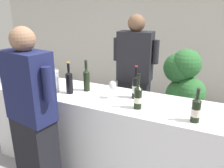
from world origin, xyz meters
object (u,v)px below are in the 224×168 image
Objects in this scene: wine_bottle_6 at (18,77)px; wine_bottle_0 at (136,87)px; wine_bottle_4 at (52,74)px; person_guest at (33,123)px; wine_bottle_2 at (69,82)px; person_server at (134,86)px; wine_glass at (113,86)px; potted_shrub at (184,84)px; wine_bottle_1 at (86,79)px; wine_bottle_8 at (138,96)px; wine_bottle_3 at (32,77)px; wine_bottle_5 at (49,71)px; wine_bottle_7 at (196,110)px; ice_bucket at (50,81)px.

wine_bottle_0 is at bearing 8.88° from wine_bottle_6.
person_guest reaches higher than wine_bottle_4.
wine_bottle_2 is 0.20× the size of person_server.
wine_bottle_4 is 0.19× the size of person_server.
wine_bottle_0 is at bearing 44.09° from person_guest.
wine_bottle_0 is 0.20× the size of person_server.
wine_bottle_6 is at bearing -171.12° from wine_bottle_0.
person_guest is (-0.53, -0.61, -0.24)m from wine_glass.
wine_bottle_0 is at bearing 27.85° from wine_glass.
person_guest is (-0.04, -0.54, -0.25)m from wine_bottle_2.
wine_glass is 0.15× the size of potted_shrub.
wine_bottle_1 reaches higher than wine_bottle_6.
person_server is (-0.31, 0.79, -0.20)m from wine_bottle_8.
wine_bottle_3 reaches higher than wine_bottle_8.
wine_bottle_3 is 1.28m from person_server.
wine_bottle_5 is at bearing 176.36° from wine_bottle_0.
wine_bottle_7 is at bearing -10.97° from wine_bottle_5.
potted_shrub reaches higher than wine_bottle_4.
wine_bottle_0 is 1.44× the size of ice_bucket.
wine_bottle_0 is 0.26× the size of potted_shrub.
wine_bottle_6 is at bearing 144.07° from person_guest.
potted_shrub is at bearing 44.05° from person_server.
wine_bottle_0 and wine_bottle_3 have the same top height.
wine_bottle_5 is at bearing -154.15° from person_server.
wine_bottle_2 is 1.85× the size of wine_glass.
wine_bottle_8 is 0.20× the size of person_guest.
wine_bottle_7 is at bearing -11.16° from wine_glass.
wine_bottle_4 reaches higher than wine_glass.
wine_bottle_0 is 1.20m from wine_bottle_5.
wine_glass is 1.35m from potted_shrub.
wine_bottle_3 is 0.74m from person_guest.
person_guest is (0.68, -0.50, -0.22)m from wine_bottle_6.
wine_bottle_4 is at bearing 169.30° from wine_bottle_8.
wine_bottle_6 is at bearing -147.62° from wine_bottle_4.
wine_bottle_6 is (-0.23, -0.30, -0.03)m from wine_bottle_5.
wine_bottle_1 is 1.12× the size of wine_bottle_6.
wine_bottle_4 is 1.82m from potted_shrub.
wine_glass is 0.11× the size of person_server.
person_guest is (0.19, -0.50, -0.23)m from ice_bucket.
wine_bottle_1 is 0.27× the size of potted_shrub.
person_guest is (-1.36, -0.44, -0.22)m from wine_bottle_7.
wine_bottle_4 is at bearing 171.06° from wine_bottle_7.
potted_shrub is (1.54, 1.02, -0.27)m from wine_bottle_5.
person_server reaches higher than wine_glass.
wine_bottle_5 is at bearing 131.87° from ice_bucket.
wine_bottle_4 is 0.99× the size of wine_bottle_8.
person_server reaches higher than wine_bottle_7.
ice_bucket is (0.15, -0.21, 0.00)m from wine_bottle_4.
wine_bottle_5 is 1.12m from person_server.
wine_bottle_0 is 1.44m from wine_bottle_6.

